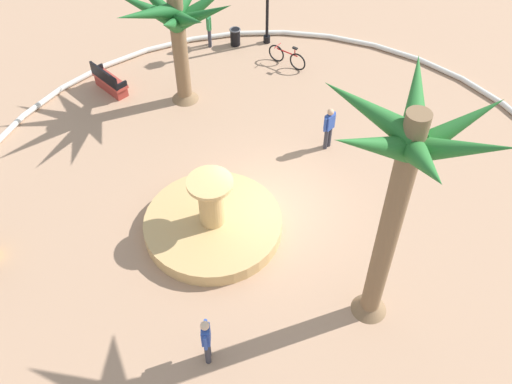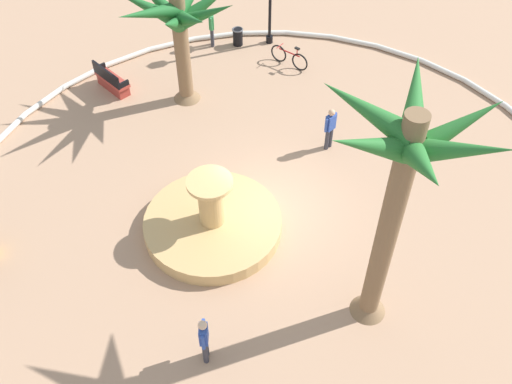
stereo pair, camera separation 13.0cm
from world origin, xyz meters
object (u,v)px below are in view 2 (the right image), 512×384
object	(u,v)px
palm_tree_near_fountain	(179,17)
bench_west	(112,82)
fountain	(213,223)
trash_bin	(238,36)
bicycle_red_frame	(289,57)
person_cyclist_photo	(330,127)
palm_tree_by_curb	(402,179)
person_cyclist_helmet	(212,26)
person_pedestrian_stroll	(204,339)

from	to	relation	value
palm_tree_near_fountain	bench_west	bearing A→B (deg)	26.80
fountain	bench_west	xyz separation A→B (m)	(7.43, -2.89, 0.04)
trash_bin	bicycle_red_frame	world-z (taller)	bicycle_red_frame
person_cyclist_photo	palm_tree_by_curb	bearing A→B (deg)	132.46
trash_bin	palm_tree_by_curb	bearing A→B (deg)	144.08
palm_tree_near_fountain	person_cyclist_photo	distance (m)	6.15
bicycle_red_frame	person_cyclist_helmet	xyz separation A→B (m)	(3.33, 0.74, 0.51)
fountain	trash_bin	xyz separation A→B (m)	(5.64, -8.13, 0.08)
trash_bin	person_cyclist_helmet	bearing A→B (deg)	40.07
person_pedestrian_stroll	person_cyclist_helmet	bearing A→B (deg)	-49.94
person_cyclist_photo	fountain	bearing A→B (deg)	82.09
fountain	bicycle_red_frame	size ratio (longest dim) A/B	2.35
palm_tree_by_curb	person_cyclist_helmet	xyz separation A→B (m)	(11.46, -7.06, -4.06)
person_pedestrian_stroll	trash_bin	bearing A→B (deg)	-54.21
trash_bin	person_pedestrian_stroll	xyz separation A→B (m)	(-8.19, 11.36, 0.54)
fountain	person_cyclist_photo	xyz separation A→B (m)	(-0.71, -5.12, 0.60)
palm_tree_near_fountain	fountain	bearing A→B (deg)	139.30
fountain	person_pedestrian_stroll	world-z (taller)	fountain
fountain	palm_tree_near_fountain	xyz separation A→B (m)	(4.87, -4.19, 3.02)
palm_tree_near_fountain	bicycle_red_frame	world-z (taller)	palm_tree_near_fountain
trash_bin	bicycle_red_frame	bearing A→B (deg)	-178.35
bench_west	trash_bin	world-z (taller)	bench_west
palm_tree_near_fountain	person_pedestrian_stroll	bearing A→B (deg)	135.02
person_cyclist_photo	person_pedestrian_stroll	distance (m)	8.55
trash_bin	person_pedestrian_stroll	bearing A→B (deg)	125.79
bench_west	fountain	bearing A→B (deg)	158.74
fountain	person_cyclist_helmet	size ratio (longest dim) A/B	2.53
trash_bin	person_cyclist_helmet	size ratio (longest dim) A/B	0.46
person_pedestrian_stroll	palm_tree_by_curb	bearing A→B (deg)	-124.32
palm_tree_near_fountain	person_cyclist_helmet	world-z (taller)	palm_tree_near_fountain
bicycle_red_frame	trash_bin	bearing A→B (deg)	1.65
person_pedestrian_stroll	palm_tree_near_fountain	bearing A→B (deg)	-44.98
trash_bin	person_cyclist_photo	distance (m)	7.05
palm_tree_near_fountain	person_cyclist_photo	world-z (taller)	palm_tree_near_fountain
bicycle_red_frame	person_pedestrian_stroll	xyz separation A→B (m)	(-5.66, 11.43, 0.55)
bench_west	person_pedestrian_stroll	bearing A→B (deg)	148.49
bench_west	person_pedestrian_stroll	xyz separation A→B (m)	(-9.98, 6.12, 0.58)
bench_west	trash_bin	xyz separation A→B (m)	(-1.79, -5.24, 0.04)
person_pedestrian_stroll	bench_west	bearing A→B (deg)	-31.51
bench_west	person_cyclist_photo	bearing A→B (deg)	-164.70
person_cyclist_photo	person_pedestrian_stroll	xyz separation A→B (m)	(-1.84, 8.34, 0.03)
trash_bin	bicycle_red_frame	xyz separation A→B (m)	(-2.53, -0.07, -0.00)
fountain	person_cyclist_photo	bearing A→B (deg)	-97.91
palm_tree_by_curb	trash_bin	xyz separation A→B (m)	(10.67, -7.73, -4.56)
bicycle_red_frame	person_pedestrian_stroll	world-z (taller)	person_pedestrian_stroll
palm_tree_near_fountain	palm_tree_by_curb	bearing A→B (deg)	159.07
palm_tree_near_fountain	person_cyclist_helmet	size ratio (longest dim) A/B	2.95
palm_tree_near_fountain	palm_tree_by_curb	size ratio (longest dim) A/B	0.69
palm_tree_near_fountain	palm_tree_by_curb	distance (m)	10.72
fountain	person_cyclist_helmet	bearing A→B (deg)	-49.21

